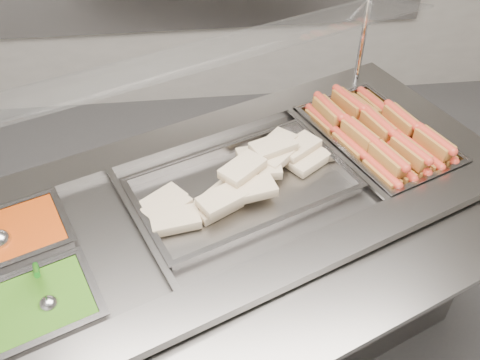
{
  "coord_description": "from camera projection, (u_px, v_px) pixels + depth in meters",
  "views": [
    {
      "loc": [
        -0.14,
        -1.02,
        2.29
      ],
      "look_at": [
        0.01,
        0.39,
        1.01
      ],
      "focal_mm": 40.0,
      "sensor_mm": 36.0,
      "label": 1
    }
  ],
  "objects": [
    {
      "name": "steam_counter",
      "position": [
        229.0,
        277.0,
        2.24
      ],
      "size": [
        2.26,
        1.65,
        0.99
      ],
      "color": "slate",
      "rests_on": "ground"
    },
    {
      "name": "tray_rail",
      "position": [
        316.0,
        317.0,
        1.58
      ],
      "size": [
        1.94,
        1.11,
        0.06
      ],
      "color": "gray",
      "rests_on": "steam_counter"
    },
    {
      "name": "pan_beans",
      "position": [
        17.0,
        241.0,
        1.78
      ],
      "size": [
        0.41,
        0.37,
        0.11
      ],
      "color": "gray",
      "rests_on": "steam_counter"
    },
    {
      "name": "pan_wraps",
      "position": [
        243.0,
        190.0,
        1.95
      ],
      "size": [
        0.86,
        0.7,
        0.08
      ],
      "color": "gray",
      "rests_on": "steam_counter"
    },
    {
      "name": "pan_peas",
      "position": [
        39.0,
        313.0,
        1.58
      ],
      "size": [
        0.41,
        0.37,
        0.11
      ],
      "color": "gray",
      "rests_on": "steam_counter"
    },
    {
      "name": "serving_spoon",
      "position": [
        47.0,
        299.0,
        1.55
      ],
      "size": [
        0.1,
        0.19,
        0.16
      ],
      "color": "#BCBCC2",
      "rests_on": "pan_peas"
    },
    {
      "name": "pan_hotdogs",
      "position": [
        375.0,
        143.0,
        2.19
      ],
      "size": [
        0.58,
        0.7,
        0.11
      ],
      "color": "gray",
      "rests_on": "steam_counter"
    },
    {
      "name": "sneeze_guard",
      "position": [
        191.0,
        60.0,
        1.8
      ],
      "size": [
        1.8,
        1.0,
        0.48
      ],
      "color": "silver",
      "rests_on": "steam_counter"
    },
    {
      "name": "tortilla_wraps",
      "position": [
        243.0,
        176.0,
        1.94
      ],
      "size": [
        0.75,
        0.48,
        0.11
      ],
      "color": "tan",
      "rests_on": "pan_wraps"
    },
    {
      "name": "hotdogs_in_buns",
      "position": [
        378.0,
        134.0,
        2.14
      ],
      "size": [
        0.52,
        0.64,
        0.13
      ],
      "color": "brown",
      "rests_on": "pan_hotdogs"
    }
  ]
}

